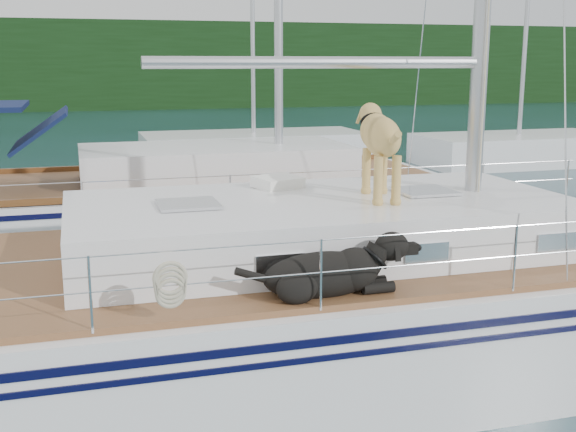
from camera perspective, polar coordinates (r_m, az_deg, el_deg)
name	(u,v)px	position (r m, az deg, el deg)	size (l,w,h in m)	color
ground	(249,368)	(7.91, -3.13, -11.93)	(120.00, 120.00, 0.00)	black
tree_line	(95,65)	(52.06, -14.99, 11.43)	(90.00, 3.00, 6.00)	black
shore_bank	(97,100)	(53.33, -14.89, 8.85)	(92.00, 1.00, 1.20)	#595147
main_sailboat	(257,307)	(7.68, -2.44, -7.22)	(12.00, 3.81, 14.01)	white
neighbor_sailboat	(157,208)	(13.25, -10.29, 0.61)	(11.00, 3.50, 13.30)	white
bg_boat_center	(254,148)	(23.88, -2.72, 5.40)	(7.20, 3.00, 11.65)	white
bg_boat_east	(518,150)	(24.40, 17.71, 5.00)	(6.40, 3.00, 11.65)	white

